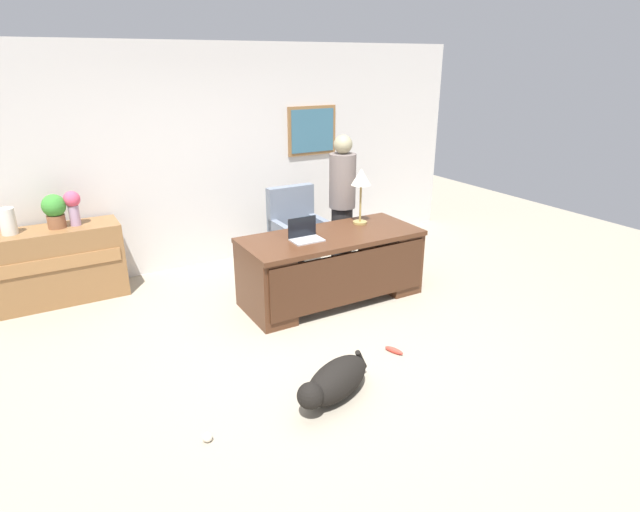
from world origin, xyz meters
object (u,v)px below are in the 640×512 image
at_px(dog_toy_bone, 394,350).
at_px(armchair, 297,235).
at_px(person_standing, 342,202).
at_px(credenza, 56,265).
at_px(dog_lying, 334,381).
at_px(desk, 333,265).
at_px(laptop, 305,234).
at_px(dog_toy_ball, 207,437).
at_px(desk_lamp, 361,180).
at_px(potted_plant, 54,210).
at_px(vase_empty, 8,221).
at_px(vase_with_flowers, 73,205).

bearing_deg(dog_toy_bone, armchair, 85.97).
bearing_deg(dog_toy_bone, person_standing, 71.13).
bearing_deg(credenza, dog_lying, -60.95).
distance_m(desk, dog_lying, 1.82).
distance_m(credenza, dog_toy_bone, 3.72).
relative_size(desk, laptop, 6.06).
bearing_deg(dog_toy_ball, desk_lamp, 35.66).
distance_m(credenza, potted_plant, 0.62).
relative_size(vase_empty, potted_plant, 0.75).
bearing_deg(dog_lying, vase_with_flowers, 115.01).
xyz_separation_m(dog_lying, laptop, (0.60, 1.57, 0.65)).
xyz_separation_m(credenza, person_standing, (3.18, -0.74, 0.45)).
xyz_separation_m(armchair, laptop, (-0.38, -0.91, 0.33)).
xyz_separation_m(desk, dog_lying, (-0.92, -1.55, -0.26)).
xyz_separation_m(desk, dog_toy_bone, (-0.10, -1.24, -0.39)).
bearing_deg(person_standing, dog_toy_bone, -108.87).
relative_size(laptop, vase_empty, 1.18).
distance_m(person_standing, desk_lamp, 0.66).
bearing_deg(vase_with_flowers, dog_lying, -64.99).
xyz_separation_m(vase_with_flowers, dog_toy_ball, (0.39, -3.01, -1.02)).
relative_size(armchair, person_standing, 0.63).
relative_size(vase_with_flowers, dog_toy_ball, 5.29).
distance_m(credenza, vase_empty, 0.65).
distance_m(credenza, dog_toy_ball, 3.10).
distance_m(vase_with_flowers, vase_empty, 0.62).
bearing_deg(dog_lying, desk, 59.22).
height_order(laptop, dog_toy_bone, laptop).
xyz_separation_m(desk, credenza, (-2.60, 1.48, 0.00)).
bearing_deg(dog_toy_ball, laptop, 43.87).
distance_m(desk, laptop, 0.51).
distance_m(vase_with_flowers, dog_toy_bone, 3.67).
xyz_separation_m(desk_lamp, vase_empty, (-3.44, 1.27, -0.28)).
xyz_separation_m(credenza, laptop, (2.28, -1.45, 0.39)).
xyz_separation_m(dog_lying, vase_empty, (-2.03, 3.03, 0.81)).
distance_m(potted_plant, dog_toy_bone, 3.77).
bearing_deg(laptop, dog_toy_ball, -136.13).
bearing_deg(dog_lying, desk_lamp, 51.36).
height_order(credenza, vase_with_flowers, vase_with_flowers).
xyz_separation_m(credenza, desk_lamp, (3.09, -1.27, 0.83)).
bearing_deg(desk, dog_toy_ball, -141.77).
xyz_separation_m(credenza, dog_toy_ball, (0.66, -3.01, -0.38)).
bearing_deg(credenza, person_standing, -13.05).
distance_m(person_standing, vase_empty, 3.61).
xyz_separation_m(vase_with_flowers, potted_plant, (-0.18, 0.00, -0.03)).
height_order(potted_plant, dog_toy_bone, potted_plant).
bearing_deg(credenza, vase_empty, 179.79).
bearing_deg(dog_toy_bone, vase_empty, 136.38).
relative_size(armchair, dog_toy_bone, 5.63).
relative_size(credenza, desk_lamp, 2.21).
height_order(desk, dog_toy_bone, desk).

